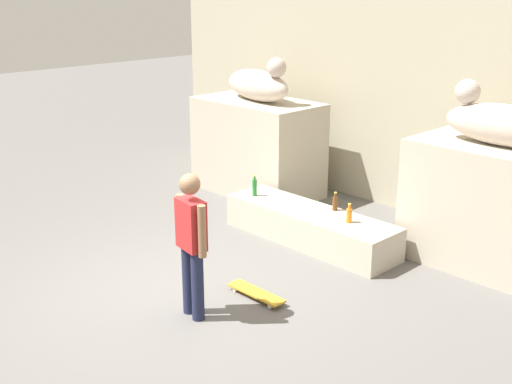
{
  "coord_description": "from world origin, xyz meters",
  "views": [
    {
      "loc": [
        5.78,
        -4.32,
        3.64
      ],
      "look_at": [
        0.21,
        1.06,
        1.1
      ],
      "focal_mm": 46.08,
      "sensor_mm": 36.0,
      "label": 1
    }
  ],
  "objects_px": {
    "skater": "(192,240)",
    "bottle_orange": "(349,215)",
    "bottle_green": "(255,187)",
    "bottle_brown": "(335,203)",
    "statue_reclining_left": "(259,84)",
    "skateboard": "(256,293)",
    "statue_reclining_right": "(504,123)"
  },
  "relations": [
    {
      "from": "skater",
      "to": "bottle_orange",
      "type": "distance_m",
      "value": 2.62
    },
    {
      "from": "bottle_green",
      "to": "bottle_brown",
      "type": "distance_m",
      "value": 1.32
    },
    {
      "from": "statue_reclining_left",
      "to": "skateboard",
      "type": "xyz_separation_m",
      "value": [
        2.89,
        -2.86,
        -1.85
      ]
    },
    {
      "from": "skater",
      "to": "bottle_brown",
      "type": "xyz_separation_m",
      "value": [
        -0.3,
        2.83,
        -0.34
      ]
    },
    {
      "from": "skateboard",
      "to": "bottle_brown",
      "type": "xyz_separation_m",
      "value": [
        -0.49,
        2.03,
        0.52
      ]
    },
    {
      "from": "statue_reclining_right",
      "to": "bottle_green",
      "type": "distance_m",
      "value": 3.67
    },
    {
      "from": "bottle_brown",
      "to": "bottle_orange",
      "type": "height_order",
      "value": "same"
    },
    {
      "from": "skateboard",
      "to": "bottle_green",
      "type": "relative_size",
      "value": 2.49
    },
    {
      "from": "statue_reclining_left",
      "to": "skater",
      "type": "height_order",
      "value": "statue_reclining_left"
    },
    {
      "from": "statue_reclining_left",
      "to": "statue_reclining_right",
      "type": "bearing_deg",
      "value": 10.32
    },
    {
      "from": "statue_reclining_right",
      "to": "statue_reclining_left",
      "type": "bearing_deg",
      "value": -1.61
    },
    {
      "from": "skater",
      "to": "bottle_brown",
      "type": "height_order",
      "value": "skater"
    },
    {
      "from": "statue_reclining_left",
      "to": "bottle_orange",
      "type": "xyz_separation_m",
      "value": [
        2.84,
        -1.07,
        -1.33
      ]
    },
    {
      "from": "bottle_green",
      "to": "bottle_orange",
      "type": "distance_m",
      "value": 1.72
    },
    {
      "from": "skater",
      "to": "bottle_green",
      "type": "distance_m",
      "value": 2.95
    },
    {
      "from": "bottle_green",
      "to": "bottle_orange",
      "type": "relative_size",
      "value": 1.19
    },
    {
      "from": "bottle_orange",
      "to": "skateboard",
      "type": "bearing_deg",
      "value": -88.6
    },
    {
      "from": "skater",
      "to": "bottle_green",
      "type": "bearing_deg",
      "value": -49.1
    },
    {
      "from": "skateboard",
      "to": "bottle_orange",
      "type": "xyz_separation_m",
      "value": [
        -0.04,
        1.79,
        0.52
      ]
    },
    {
      "from": "statue_reclining_left",
      "to": "bottle_green",
      "type": "relative_size",
      "value": 5.2
    },
    {
      "from": "statue_reclining_left",
      "to": "bottle_orange",
      "type": "distance_m",
      "value": 3.32
    },
    {
      "from": "statue_reclining_left",
      "to": "bottle_green",
      "type": "distance_m",
      "value": 2.1
    },
    {
      "from": "skateboard",
      "to": "bottle_brown",
      "type": "distance_m",
      "value": 2.15
    },
    {
      "from": "statue_reclining_right",
      "to": "skateboard",
      "type": "bearing_deg",
      "value": 61.4
    },
    {
      "from": "skater",
      "to": "bottle_green",
      "type": "relative_size",
      "value": 5.18
    },
    {
      "from": "skater",
      "to": "statue_reclining_left",
      "type": "bearing_deg",
      "value": -45.16
    },
    {
      "from": "bottle_green",
      "to": "statue_reclining_right",
      "type": "bearing_deg",
      "value": 20.38
    },
    {
      "from": "statue_reclining_right",
      "to": "bottle_green",
      "type": "bearing_deg",
      "value": 18.7
    },
    {
      "from": "statue_reclining_right",
      "to": "skater",
      "type": "xyz_separation_m",
      "value": [
        -1.64,
        -3.66,
        -1.0
      ]
    },
    {
      "from": "skateboard",
      "to": "bottle_green",
      "type": "distance_m",
      "value": 2.49
    },
    {
      "from": "skater",
      "to": "skateboard",
      "type": "distance_m",
      "value": 1.19
    },
    {
      "from": "statue_reclining_right",
      "to": "bottle_orange",
      "type": "relative_size",
      "value": 5.99
    }
  ]
}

